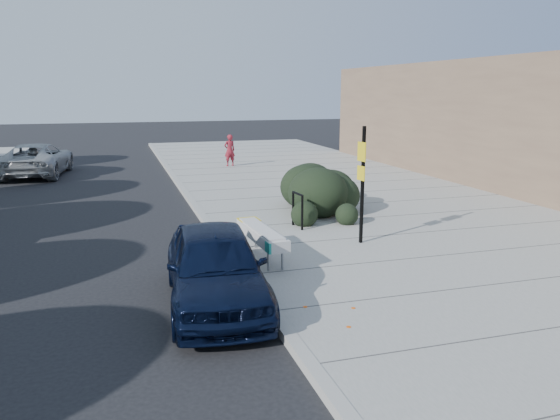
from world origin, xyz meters
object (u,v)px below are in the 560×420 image
Objects in this scene: sign_post at (362,178)px; suv_silver at (37,159)px; bike_rack at (298,207)px; sedan_navy at (215,266)px; pedestrian at (230,150)px; bench at (261,234)px.

suv_silver is at bearing 112.38° from sign_post.
bike_rack is 5.51m from sedan_navy.
bike_rack is at bearing 75.00° from pedestrian.
suv_silver is 3.44× the size of pedestrian.
sign_post is 0.67× the size of sedan_navy.
pedestrian is (0.77, 13.03, 0.19)m from bike_rack.
bike_rack is 0.23× the size of sedan_navy.
sedan_navy is 17.99m from pedestrian.
sign_post reaches higher than sedan_navy.
bench is 2.44× the size of bike_rack.
sedan_navy is (-1.43, -2.03, 0.02)m from bench.
sign_post is at bearing 127.78° from suv_silver.
pedestrian reaches higher than bike_rack.
sedan_navy is 0.80× the size of suv_silver.
suv_silver is at bearing 110.63° from sedan_navy.
sign_post is at bearing -67.67° from bike_rack.
sign_post is at bearing 79.35° from pedestrian.
bench is 2.48m from sedan_navy.
pedestrian is (-0.25, 14.97, -0.85)m from sign_post.
pedestrian is at bearing 82.19° from sign_post.
bench is at bearing -129.99° from bike_rack.
bench is at bearing 59.58° from sedan_navy.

